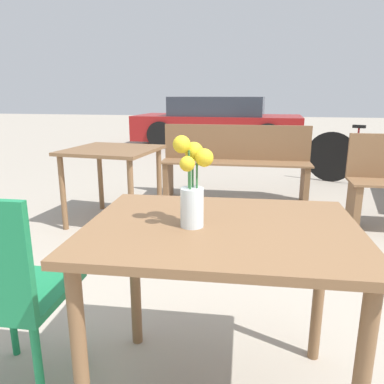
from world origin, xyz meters
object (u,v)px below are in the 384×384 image
Objects in this scene: parked_car at (218,122)px; flower_vase at (192,188)px; cafe_chair at (2,287)px; table_front at (221,253)px; table_back at (113,160)px; bench_near at (235,159)px; bicycle at (371,159)px.

flower_vase is at bearing -83.16° from parked_car.
flower_vase is 0.36× the size of cafe_chair.
table_back is at bearing 122.51° from table_front.
bench_near is 1.49m from table_back.
table_back is (-1.16, 2.00, -0.28)m from flower_vase.
bicycle is at bearing 61.20° from cafe_chair.
parked_car is at bearing 87.68° from table_back.
parked_car is at bearing 124.19° from bicycle.
table_front is 3.18× the size of flower_vase.
parked_car is at bearing 91.72° from cafe_chair.
table_back is 3.42m from bicycle.
flower_vase is 4.35m from bicycle.
parked_car is at bearing 97.61° from table_front.
table_front is at bearing 11.85° from cafe_chair.
flower_vase reaches higher than bicycle.
flower_vase is 0.08× the size of parked_car.
parked_car reaches higher than bench_near.
bench_near reaches higher than table_front.
table_front is at bearing -57.49° from table_back.
table_back is at bearing -92.32° from parked_car.
cafe_chair is 0.23× the size of parked_car.
bicycle is 0.41× the size of parked_car.
cafe_chair is at bearing -168.66° from flower_vase.
cafe_chair is 2.19m from table_back.
flower_vase is 3.08m from bench_near.
cafe_chair is 0.51× the size of bench_near.
bench_near reaches higher than table_back.
cafe_chair is 1.03× the size of table_back.
table_front is 0.64× the size of bicycle.
table_front is 0.26× the size of parked_car.
bench_near is at bearing 91.92° from flower_vase.
flower_vase is 0.80m from cafe_chair.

